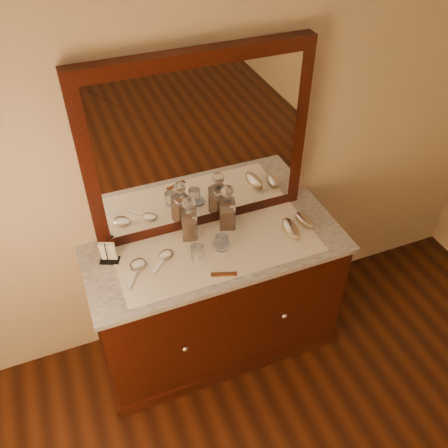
{
  "coord_description": "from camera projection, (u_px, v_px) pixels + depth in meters",
  "views": [
    {
      "loc": [
        -0.66,
        0.19,
        2.66
      ],
      "look_at": [
        0.0,
        1.85,
        1.1
      ],
      "focal_mm": 38.41,
      "sensor_mm": 36.0,
      "label": 1
    }
  ],
  "objects": [
    {
      "name": "knob_left",
      "position": [
        185.0,
        349.0,
        2.59
      ],
      "size": [
        0.04,
        0.04,
        0.04
      ],
      "primitive_type": "sphere",
      "color": "silver",
      "rests_on": "dresser_cabinet"
    },
    {
      "name": "comb",
      "position": [
        224.0,
        274.0,
        2.45
      ],
      "size": [
        0.14,
        0.07,
        0.01
      ],
      "primitive_type": "cube",
      "rotation": [
        0.0,
        0.0,
        -0.33
      ],
      "color": "brown",
      "rests_on": "lace_runner"
    },
    {
      "name": "marble_top",
      "position": [
        217.0,
        249.0,
        2.62
      ],
      "size": [
        1.44,
        0.59,
        0.03
      ],
      "primitive_type": "cube",
      "color": "silver",
      "rests_on": "dresser_cabinet"
    },
    {
      "name": "knob_right",
      "position": [
        284.0,
        316.0,
        2.75
      ],
      "size": [
        0.04,
        0.04,
        0.04
      ],
      "primitive_type": "sphere",
      "color": "silver",
      "rests_on": "dresser_cabinet"
    },
    {
      "name": "napkin_rack",
      "position": [
        108.0,
        252.0,
        2.49
      ],
      "size": [
        0.12,
        0.1,
        0.15
      ],
      "color": "black",
      "rests_on": "marble_top"
    },
    {
      "name": "decanter_left",
      "position": [
        189.0,
        222.0,
        2.6
      ],
      "size": [
        0.1,
        0.1,
        0.27
      ],
      "color": "#964715",
      "rests_on": "lace_runner"
    },
    {
      "name": "mirror_glass",
      "position": [
        201.0,
        149.0,
        2.43
      ],
      "size": [
        1.06,
        0.01,
        0.86
      ],
      "primitive_type": "cube",
      "color": "white",
      "rests_on": "marble_top"
    },
    {
      "name": "dresser_plinth",
      "position": [
        218.0,
        336.0,
        3.14
      ],
      "size": [
        1.46,
        0.59,
        0.08
      ],
      "primitive_type": "cube",
      "color": "black",
      "rests_on": "floor"
    },
    {
      "name": "pin_dish",
      "position": [
        222.0,
        244.0,
        2.61
      ],
      "size": [
        0.09,
        0.09,
        0.02
      ],
      "primitive_type": "cylinder",
      "rotation": [
        0.0,
        0.0,
        0.06
      ],
      "color": "silver",
      "rests_on": "lace_runner"
    },
    {
      "name": "brush_far",
      "position": [
        305.0,
        221.0,
        2.74
      ],
      "size": [
        0.09,
        0.16,
        0.04
      ],
      "color": "tan",
      "rests_on": "lace_runner"
    },
    {
      "name": "lace_runner",
      "position": [
        219.0,
        249.0,
        2.59
      ],
      "size": [
        1.1,
        0.45,
        0.0
      ],
      "primitive_type": "cube",
      "color": "white",
      "rests_on": "marble_top"
    },
    {
      "name": "hand_mirror_outer",
      "position": [
        137.0,
        268.0,
        2.47
      ],
      "size": [
        0.16,
        0.21,
        0.02
      ],
      "color": "silver",
      "rests_on": "lace_runner"
    },
    {
      "name": "mirror_frame",
      "position": [
        199.0,
        146.0,
        2.45
      ],
      "size": [
        1.2,
        0.08,
        1.0
      ],
      "primitive_type": "cube",
      "color": "black",
      "rests_on": "marble_top"
    },
    {
      "name": "dresser_cabinet",
      "position": [
        218.0,
        300.0,
        2.9
      ],
      "size": [
        1.4,
        0.55,
        0.82
      ],
      "primitive_type": "cube",
      "color": "black",
      "rests_on": "floor"
    },
    {
      "name": "brush_near",
      "position": [
        291.0,
        229.0,
        2.68
      ],
      "size": [
        0.09,
        0.18,
        0.05
      ],
      "color": "tan",
      "rests_on": "lace_runner"
    },
    {
      "name": "hand_mirror_inner",
      "position": [
        165.0,
        257.0,
        2.53
      ],
      "size": [
        0.17,
        0.17,
        0.02
      ],
      "color": "silver",
      "rests_on": "lace_runner"
    },
    {
      "name": "tumblers",
      "position": [
        210.0,
        247.0,
        2.54
      ],
      "size": [
        0.21,
        0.09,
        0.08
      ],
      "color": "white",
      "rests_on": "lace_runner"
    },
    {
      "name": "decanter_right",
      "position": [
        227.0,
        211.0,
        2.66
      ],
      "size": [
        0.11,
        0.11,
        0.28
      ],
      "color": "#964715",
      "rests_on": "lace_runner"
    }
  ]
}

